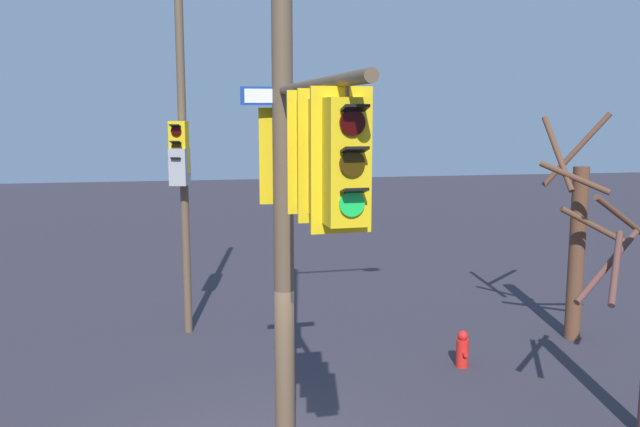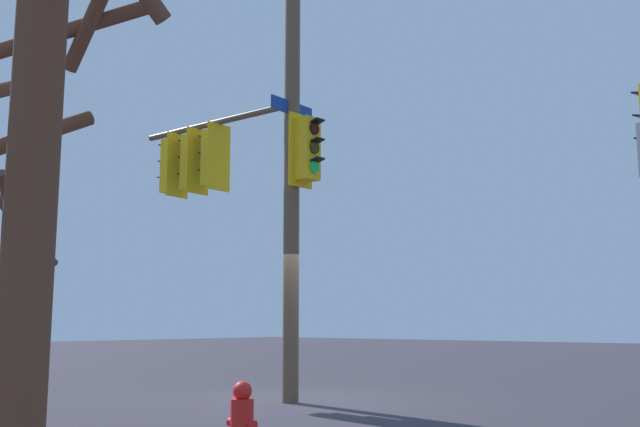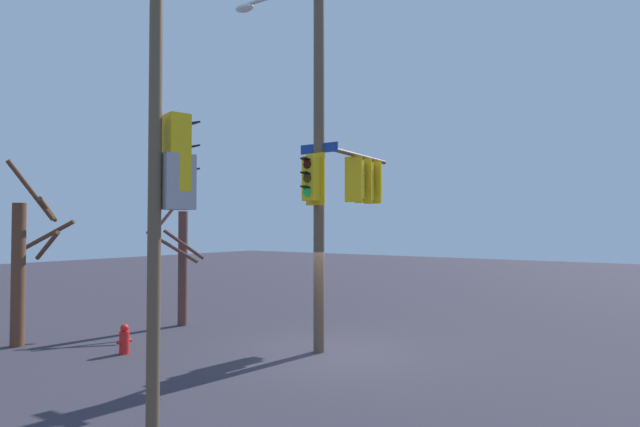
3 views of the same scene
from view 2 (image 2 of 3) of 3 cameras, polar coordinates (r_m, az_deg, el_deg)
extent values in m
plane|color=#322E38|center=(13.05, -1.43, -14.39)|extent=(80.00, 80.00, 0.00)
cylinder|color=brown|center=(13.06, -2.21, 7.21)|extent=(0.28, 0.28, 9.75)
cylinder|color=brown|center=(14.44, -8.17, 7.04)|extent=(3.91, 0.31, 0.12)
cube|color=yellow|center=(14.31, -8.39, 4.30)|extent=(0.30, 0.36, 1.10)
cube|color=yellow|center=(14.18, -7.94, 4.40)|extent=(0.04, 0.56, 1.30)
cylinder|color=#2F0403|center=(14.51, -8.79, 5.50)|extent=(0.03, 0.22, 0.22)
cube|color=black|center=(14.60, -8.97, 5.91)|extent=(0.16, 0.21, 0.06)
cylinder|color=#352504|center=(14.43, -8.82, 4.19)|extent=(0.03, 0.22, 0.22)
cube|color=black|center=(14.52, -9.00, 4.61)|extent=(0.16, 0.21, 0.06)
cylinder|color=#19D147|center=(14.36, -8.85, 2.87)|extent=(0.03, 0.22, 0.22)
cube|color=black|center=(14.44, -9.03, 3.30)|extent=(0.16, 0.21, 0.06)
cylinder|color=brown|center=(14.46, -8.34, 6.71)|extent=(0.04, 0.04, 0.15)
cube|color=yellow|center=(14.74, -9.99, 3.96)|extent=(0.31, 0.37, 1.10)
cube|color=yellow|center=(14.61, -9.56, 4.05)|extent=(0.05, 0.56, 1.30)
cylinder|color=#2F0403|center=(14.94, -10.37, 5.14)|extent=(0.04, 0.22, 0.22)
cube|color=black|center=(15.02, -10.55, 5.54)|extent=(0.17, 0.21, 0.06)
cylinder|color=#352504|center=(14.86, -10.41, 3.87)|extent=(0.04, 0.22, 0.22)
cube|color=black|center=(14.94, -10.58, 4.27)|extent=(0.17, 0.21, 0.06)
cylinder|color=#19D147|center=(14.79, -10.44, 2.58)|extent=(0.04, 0.22, 0.22)
cube|color=black|center=(14.87, -10.62, 3.00)|extent=(0.17, 0.21, 0.06)
cylinder|color=brown|center=(14.88, -9.93, 6.31)|extent=(0.04, 0.04, 0.15)
cube|color=yellow|center=(15.19, -11.52, 3.63)|extent=(0.32, 0.38, 1.10)
cube|color=yellow|center=(15.06, -11.09, 3.72)|extent=(0.08, 0.56, 1.30)
cylinder|color=#2F0403|center=(15.38, -11.89, 4.79)|extent=(0.04, 0.22, 0.22)
cube|color=black|center=(15.46, -12.06, 5.18)|extent=(0.17, 0.22, 0.06)
cylinder|color=#352504|center=(15.31, -11.93, 3.55)|extent=(0.04, 0.22, 0.22)
cube|color=black|center=(15.39, -12.10, 3.95)|extent=(0.17, 0.22, 0.06)
cylinder|color=#19D147|center=(15.24, -11.97, 2.30)|extent=(0.04, 0.22, 0.22)
cube|color=black|center=(15.32, -12.14, 2.70)|extent=(0.17, 0.22, 0.06)
cylinder|color=brown|center=(15.33, -11.45, 5.92)|extent=(0.04, 0.04, 0.15)
cube|color=yellow|center=(12.70, -0.98, 5.06)|extent=(0.31, 0.37, 1.10)
cube|color=yellow|center=(12.81, -1.54, 4.94)|extent=(0.05, 0.56, 1.30)
cylinder|color=#2F0403|center=(12.67, -0.43, 6.67)|extent=(0.03, 0.22, 0.22)
cube|color=black|center=(12.65, -0.18, 7.26)|extent=(0.17, 0.21, 0.06)
cylinder|color=#352504|center=(12.59, -0.43, 5.18)|extent=(0.03, 0.22, 0.22)
cube|color=black|center=(12.57, -0.18, 5.77)|extent=(0.17, 0.21, 0.06)
cylinder|color=#19D147|center=(12.51, -0.43, 3.67)|extent=(0.03, 0.22, 0.22)
cube|color=black|center=(12.49, -0.18, 4.25)|extent=(0.17, 0.21, 0.06)
cube|color=navy|center=(13.13, -2.20, 8.23)|extent=(0.08, 1.10, 0.24)
cube|color=white|center=(13.14, -2.26, 8.21)|extent=(0.05, 1.00, 0.18)
cube|color=black|center=(11.67, 23.74, 8.58)|extent=(0.21, 0.24, 0.06)
cylinder|color=red|center=(7.88, -6.13, -16.21)|extent=(0.24, 0.24, 0.55)
sphere|color=red|center=(7.84, -6.09, -13.64)|extent=(0.20, 0.20, 0.20)
cylinder|color=red|center=(7.77, -5.39, -16.12)|extent=(0.10, 0.09, 0.09)
cylinder|color=red|center=(7.97, -6.84, -15.90)|extent=(0.10, 0.09, 0.09)
cylinder|color=brown|center=(9.17, -22.72, -0.41)|extent=(0.85, 1.53, 0.99)
cylinder|color=brown|center=(9.55, -23.11, -0.30)|extent=(1.06, 0.83, 0.96)
cylinder|color=brown|center=(5.14, -21.82, -1.80)|extent=(0.34, 0.34, 3.76)
cylinder|color=brown|center=(6.20, -19.29, 13.29)|extent=(1.04, 1.13, 0.64)
camera|label=1|loc=(20.56, -18.37, 1.97)|focal=37.66mm
camera|label=3|loc=(16.58, 46.40, 0.26)|focal=28.03mm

